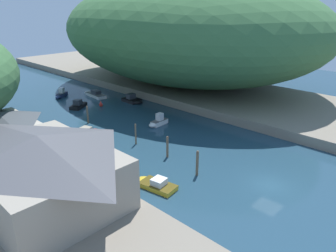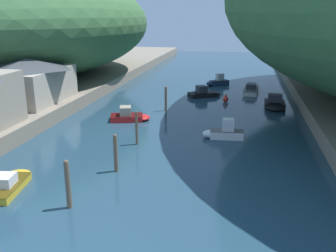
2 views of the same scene
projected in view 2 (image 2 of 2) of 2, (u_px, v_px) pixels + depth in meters
The scene contains 16 objects.
water_surface at pixel (190, 109), 42.16m from camera, with size 130.00×130.00×0.00m, color #234256.
left_bank at pixel (6, 95), 46.27m from camera, with size 22.00×120.00×1.40m.
hillside_left at pixel (39, 24), 54.72m from camera, with size 30.79×43.10×14.83m.
boathouse_shed at pixel (29, 79), 39.08m from camera, with size 7.04×9.90×4.58m.
boat_cabin_cruiser at pixel (130, 116), 37.70m from camera, with size 4.33×2.95×1.41m.
boat_far_right_bank at pixel (205, 93), 48.29m from camera, with size 4.57×3.68×1.46m.
boat_navy_launch at pixel (223, 132), 32.25m from camera, with size 3.62×1.42×1.76m.
boat_far_upstream at pixel (275, 104), 42.48m from camera, with size 2.26×4.19×1.50m.
boat_small_dinghy at pixel (8, 183), 23.10m from camera, with size 2.54×4.78×1.11m.
boat_near_quay at pixel (217, 82), 55.68m from camera, with size 3.58×3.02×1.76m.
boat_mid_channel at pixel (251, 89), 51.16m from camera, with size 2.24×6.54×1.28m.
mooring_post_nearest at pixel (68, 184), 20.47m from camera, with size 0.29×0.29×2.87m.
mooring_post_second at pixel (116, 153), 25.28m from camera, with size 0.28×0.28×2.69m.
mooring_post_middle at pixel (137, 128), 30.51m from camera, with size 0.22×0.22×2.83m.
mooring_post_farthest at pixel (166, 99), 41.03m from camera, with size 0.26×0.26×2.75m.
channel_buoy_near at pixel (226, 99), 45.42m from camera, with size 0.68×0.68×1.02m.
Camera 2 is at (5.55, -10.59, 10.45)m, focal length 40.00 mm.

